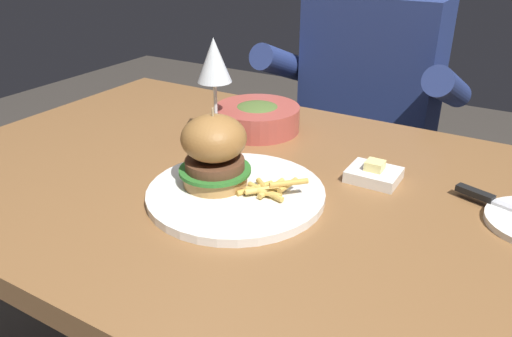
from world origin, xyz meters
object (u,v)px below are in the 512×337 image
(burger_sandwich, at_px, (212,150))
(diner_person, at_px, (365,142))
(butter_dish, at_px, (374,174))
(soup_bowl, at_px, (257,117))
(wine_glass, at_px, (214,64))
(table_knife, at_px, (506,206))
(main_plate, at_px, (236,193))

(burger_sandwich, relative_size, diner_person, 0.11)
(burger_sandwich, height_order, butter_dish, burger_sandwich)
(butter_dish, distance_m, soup_bowl, 0.31)
(burger_sandwich, relative_size, butter_dish, 1.52)
(butter_dish, distance_m, diner_person, 0.63)
(burger_sandwich, relative_size, soup_bowl, 0.72)
(wine_glass, distance_m, diner_person, 0.66)
(table_knife, relative_size, butter_dish, 2.25)
(table_knife, bearing_deg, main_plate, -156.31)
(main_plate, height_order, diner_person, diner_person)
(main_plate, height_order, burger_sandwich, burger_sandwich)
(burger_sandwich, bearing_deg, table_knife, 21.40)
(soup_bowl, bearing_deg, main_plate, -65.93)
(butter_dish, relative_size, diner_person, 0.07)
(burger_sandwich, distance_m, table_knife, 0.46)
(table_knife, distance_m, diner_person, 0.73)
(wine_glass, distance_m, butter_dish, 0.37)
(main_plate, height_order, soup_bowl, soup_bowl)
(soup_bowl, xyz_separation_m, diner_person, (0.09, 0.47, -0.21))
(main_plate, bearing_deg, soup_bowl, 114.07)
(wine_glass, distance_m, table_knife, 0.57)
(table_knife, distance_m, soup_bowl, 0.52)
(main_plate, relative_size, wine_glass, 1.39)
(wine_glass, bearing_deg, soup_bowl, 61.30)
(wine_glass, relative_size, butter_dish, 2.41)
(main_plate, height_order, wine_glass, wine_glass)
(wine_glass, xyz_separation_m, butter_dish, (0.34, -0.02, -0.14))
(wine_glass, xyz_separation_m, table_knife, (0.55, -0.02, -0.14))
(main_plate, height_order, table_knife, table_knife)
(burger_sandwich, bearing_deg, wine_glass, 123.51)
(butter_dish, bearing_deg, wine_glass, 177.16)
(main_plate, distance_m, diner_person, 0.76)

